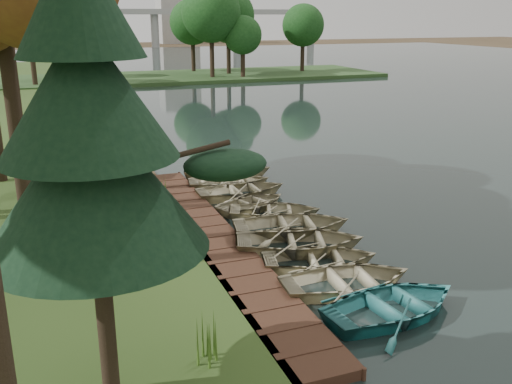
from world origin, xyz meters
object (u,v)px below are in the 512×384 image
object	(u,v)px
stored_rowboat	(68,174)
pine_tree	(89,131)
rowboat_0	(395,302)
rowboat_1	(348,277)
rowboat_2	(320,256)
boardwalk	(214,240)

from	to	relation	value
stored_rowboat	pine_tree	size ratio (longest dim) A/B	0.41
rowboat_0	stored_rowboat	size ratio (longest dim) A/B	1.13
stored_rowboat	rowboat_1	bearing A→B (deg)	-125.20
rowboat_2	rowboat_0	bearing A→B (deg)	-159.19
rowboat_1	stored_rowboat	size ratio (longest dim) A/B	1.10
boardwalk	rowboat_1	distance (m)	5.02
boardwalk	pine_tree	world-z (taller)	pine_tree
boardwalk	rowboat_1	size ratio (longest dim) A/B	4.40
rowboat_1	rowboat_2	bearing A→B (deg)	5.75
rowboat_1	rowboat_2	xyz separation A→B (m)	(-0.03, 1.55, -0.03)
boardwalk	rowboat_2	xyz separation A→B (m)	(2.37, -2.85, 0.25)
stored_rowboat	pine_tree	distance (m)	15.88
rowboat_0	rowboat_2	distance (m)	3.21
rowboat_2	boardwalk	bearing A→B (deg)	53.32
rowboat_2	pine_tree	size ratio (longest dim) A/B	0.42
boardwalk	pine_tree	distance (m)	9.58
boardwalk	rowboat_0	xyz separation A→B (m)	(2.77, -6.04, 0.29)
rowboat_1	stored_rowboat	xyz separation A→B (m)	(-6.41, 12.61, 0.22)
rowboat_1	rowboat_2	world-z (taller)	rowboat_1
boardwalk	pine_tree	xyz separation A→B (m)	(-4.07, -6.99, 5.13)
rowboat_0	stored_rowboat	bearing A→B (deg)	18.54
rowboat_2	pine_tree	bearing A→B (deg)	136.37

